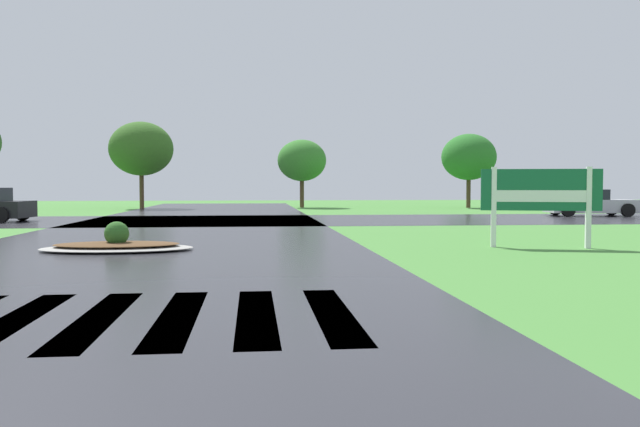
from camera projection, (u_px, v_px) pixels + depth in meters
name	position (u px, v px, depth m)	size (l,w,h in m)	color
asphalt_roadway	(143.00, 260.00, 13.09)	(9.88, 80.00, 0.01)	#2B2B30
asphalt_cross_road	(201.00, 220.00, 27.61)	(90.00, 8.89, 0.01)	#2B2B30
crosswalk_stripes	(57.00, 319.00, 7.34)	(6.75, 3.38, 0.01)	white
estate_billboard	(541.00, 194.00, 15.64)	(2.75, 0.80, 1.96)	white
median_island	(117.00, 245.00, 14.95)	(3.48, 1.84, 0.68)	#9E9B93
car_white_sedan	(589.00, 203.00, 31.67)	(4.32, 2.48, 1.30)	#B7B7BF
background_treeline	(198.00, 151.00, 41.45)	(35.28, 5.35, 5.80)	#4C3823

